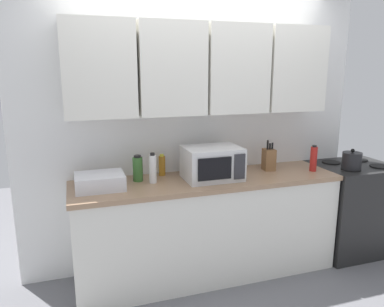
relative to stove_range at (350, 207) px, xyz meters
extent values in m
cube|color=white|center=(-1.55, 0.35, 0.85)|extent=(3.20, 0.06, 2.60)
cube|color=white|center=(-2.42, 0.16, 1.37)|extent=(0.55, 0.33, 0.75)
cube|color=white|center=(-1.84, 0.16, 1.37)|extent=(0.55, 0.33, 0.75)
cube|color=white|center=(-1.26, 0.16, 1.37)|extent=(0.55, 0.33, 0.75)
cube|color=white|center=(-0.69, 0.16, 1.37)|extent=(0.55, 0.33, 0.75)
cube|color=white|center=(-1.55, 0.02, -0.02)|extent=(2.30, 0.60, 0.86)
cube|color=#9E7A5B|center=(-1.55, 0.02, 0.43)|extent=(2.33, 0.63, 0.04)
cube|color=black|center=(0.00, 0.00, 0.00)|extent=(0.76, 0.64, 0.90)
cylinder|color=black|center=(-0.17, -0.14, 0.45)|extent=(0.18, 0.18, 0.01)
cylinder|color=black|center=(0.17, -0.14, 0.45)|extent=(0.18, 0.18, 0.01)
cylinder|color=black|center=(-0.17, 0.14, 0.45)|extent=(0.18, 0.18, 0.01)
cylinder|color=black|center=(0.17, 0.14, 0.45)|extent=(0.18, 0.18, 0.01)
cylinder|color=black|center=(-0.17, -0.14, 0.54)|extent=(0.18, 0.18, 0.16)
sphere|color=black|center=(-0.17, -0.14, 0.63)|extent=(0.04, 0.04, 0.04)
cube|color=silver|center=(-1.52, 0.00, 0.59)|extent=(0.48, 0.36, 0.28)
cube|color=black|center=(-1.57, -0.18, 0.59)|extent=(0.29, 0.01, 0.18)
cube|color=#2D2D33|center=(-1.35, -0.18, 0.59)|extent=(0.10, 0.01, 0.21)
cube|color=silver|center=(-2.46, 0.02, 0.51)|extent=(0.38, 0.30, 0.12)
cube|color=brown|center=(-0.91, 0.10, 0.55)|extent=(0.11, 0.13, 0.20)
cylinder|color=black|center=(-0.94, 0.09, 0.69)|extent=(0.02, 0.02, 0.09)
cylinder|color=black|center=(-0.91, 0.09, 0.68)|extent=(0.02, 0.02, 0.06)
cylinder|color=black|center=(-0.89, 0.09, 0.68)|extent=(0.02, 0.02, 0.06)
cylinder|color=#AD701E|center=(-1.91, 0.24, 0.54)|extent=(0.06, 0.06, 0.17)
cylinder|color=yellow|center=(-1.91, 0.24, 0.63)|extent=(0.04, 0.04, 0.02)
cylinder|color=#386B2D|center=(-2.14, 0.13, 0.55)|extent=(0.08, 0.08, 0.21)
cylinder|color=black|center=(-2.14, 0.13, 0.66)|extent=(0.06, 0.06, 0.02)
cylinder|color=white|center=(-2.03, 0.05, 0.57)|extent=(0.06, 0.06, 0.23)
cylinder|color=black|center=(-2.03, 0.05, 0.69)|extent=(0.04, 0.04, 0.02)
cylinder|color=red|center=(-0.54, -0.06, 0.56)|extent=(0.06, 0.06, 0.23)
cylinder|color=black|center=(-0.54, -0.06, 0.68)|extent=(0.04, 0.04, 0.02)
camera|label=1|loc=(-2.64, -2.85, 1.37)|focal=34.38mm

